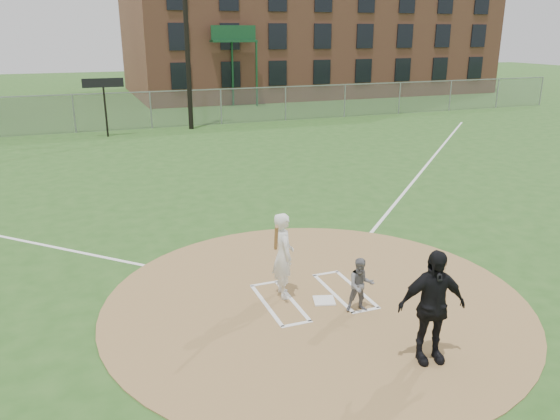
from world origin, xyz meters
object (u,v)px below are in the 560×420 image
object	(u,v)px
home_plate	(324,301)
batter_at_plate	(283,255)
umpire	(432,307)
catcher	(361,285)

from	to	relation	value
home_plate	batter_at_plate	world-z (taller)	batter_at_plate
home_plate	umpire	distance (m)	2.70
catcher	batter_at_plate	distance (m)	1.64
home_plate	batter_at_plate	xyz separation A→B (m)	(-0.66, 0.54, 0.87)
umpire	catcher	bearing A→B (deg)	108.19
home_plate	umpire	xyz separation A→B (m)	(0.71, -2.42, 0.94)
batter_at_plate	umpire	bearing A→B (deg)	-65.22
catcher	umpire	xyz separation A→B (m)	(0.24, -1.83, 0.42)
home_plate	umpire	world-z (taller)	umpire
home_plate	catcher	xyz separation A→B (m)	(0.47, -0.59, 0.52)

